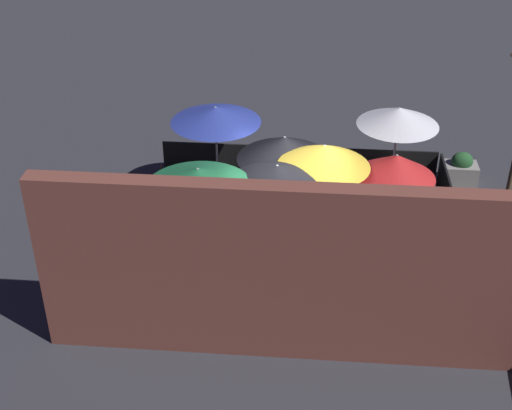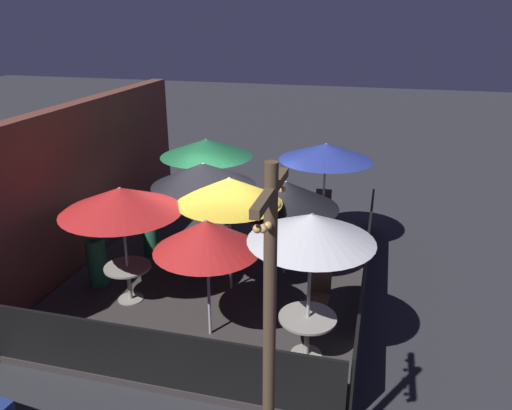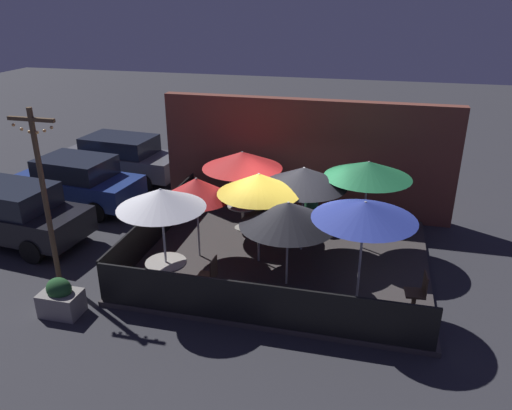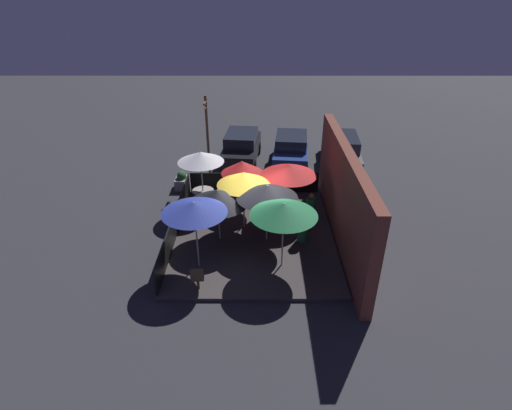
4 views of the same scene
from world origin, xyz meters
The scene contains 20 objects.
ground_plane centered at (0.00, 0.00, 0.00)m, with size 60.00×60.00×0.00m, color #2D2D33.
patio_deck centered at (0.00, 0.00, 0.06)m, with size 7.07×5.95×0.12m.
building_wall centered at (0.00, 3.21, 1.75)m, with size 8.67×0.36×3.50m.
fence_front centered at (0.00, -2.93, 0.59)m, with size 6.87×0.05×0.95m.
fence_side_left centered at (-3.49, 0.00, 0.59)m, with size 0.05×5.75×0.95m.
patio_umbrella_0 centered at (-2.25, -2.15, 2.34)m, with size 1.88×1.88×2.43m.
patio_umbrella_1 centered at (-1.45, 1.35, 2.14)m, with size 2.18×2.18×2.25m.
patio_umbrella_2 centered at (1.87, 0.95, 2.28)m, with size 2.17×2.17×2.37m.
patio_umbrella_3 centered at (1.90, -1.84, 2.36)m, with size 2.09×2.09×2.43m.
patio_umbrella_4 centered at (-2.10, -0.48, 1.95)m, with size 1.72×1.72×2.10m.
patio_umbrella_5 centered at (0.29, -1.27, 1.88)m, with size 2.15×2.15×2.03m.
patio_umbrella_6 centered at (-0.58, -0.38, 2.18)m, with size 1.98×1.98×2.30m.
patio_umbrella_7 centered at (0.35, 0.47, 2.13)m, with size 2.18×2.18×2.25m.
dining_table_0 centered at (-2.25, -2.15, 0.69)m, with size 0.91×0.91×0.71m.
dining_table_1 centered at (-1.45, 1.35, 0.68)m, with size 0.87×0.87×0.71m.
patio_chair_0 centered at (3.13, -1.71, 0.61)m, with size 0.43×0.43×0.90m.
patio_chair_1 centered at (-1.25, -2.19, 0.64)m, with size 0.41×0.41×0.95m.
patron_0 centered at (0.41, 1.79, 0.62)m, with size 0.54×0.54×1.14m.
patron_1 centered at (-1.08, 2.24, 0.64)m, with size 0.39×0.39×1.18m.
planter_box centered at (-4.13, -3.38, 0.37)m, with size 0.83×0.58×0.86m.
Camera 1 is at (-0.28, 12.91, 9.13)m, focal length 50.00 mm.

